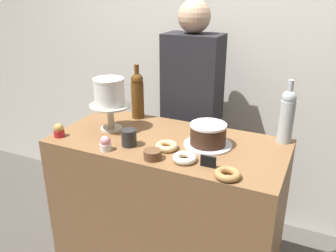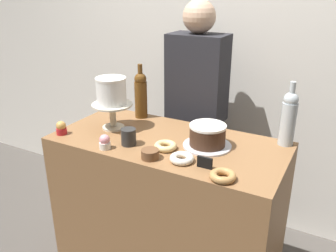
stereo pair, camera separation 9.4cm
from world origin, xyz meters
name	(u,v)px [view 1 (the left image)]	position (x,y,z in m)	size (l,w,h in m)	color
back_wall	(222,43)	(0.00, 0.87, 1.30)	(6.00, 0.05, 2.60)	silver
display_counter	(168,214)	(0.00, 0.00, 0.46)	(1.21, 0.59, 0.92)	brown
cake_stand_pedestal	(111,113)	(-0.35, 0.00, 1.02)	(0.22, 0.22, 0.14)	beige
white_layer_cake	(109,92)	(-0.35, 0.00, 1.14)	(0.16, 0.16, 0.15)	white
silver_serving_platter	(208,145)	(0.21, 0.03, 0.93)	(0.24, 0.24, 0.01)	silver
chocolate_round_cake	(208,134)	(0.21, 0.03, 0.99)	(0.18, 0.18, 0.11)	#3D2619
wine_bottle_clear	(287,115)	(0.55, 0.24, 1.07)	(0.08, 0.08, 0.33)	#B2BCC1
wine_bottle_amber	(137,95)	(-0.31, 0.23, 1.07)	(0.08, 0.08, 0.33)	#5B3814
cupcake_strawberry	(105,144)	(-0.23, -0.23, 0.96)	(0.06, 0.06, 0.07)	white
cupcake_caramel	(59,130)	(-0.54, -0.20, 0.96)	(0.06, 0.06, 0.07)	red
donut_sugar	(185,158)	(0.17, -0.18, 0.94)	(0.11, 0.11, 0.03)	silver
donut_maple	(228,174)	(0.39, -0.24, 0.94)	(0.11, 0.11, 0.03)	#B27F47
donut_glazed	(167,146)	(0.04, -0.10, 0.94)	(0.11, 0.11, 0.03)	#E0C17F
cookie_stack	(153,154)	(0.02, -0.22, 0.95)	(0.08, 0.08, 0.04)	brown
price_sign_chalkboard	(208,162)	(0.28, -0.18, 0.95)	(0.07, 0.01, 0.05)	black
coffee_cup_ceramic	(129,138)	(-0.15, -0.14, 0.97)	(0.08, 0.08, 0.08)	#282828
barista_figure	(192,120)	(-0.08, 0.54, 0.84)	(0.36, 0.22, 1.60)	black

